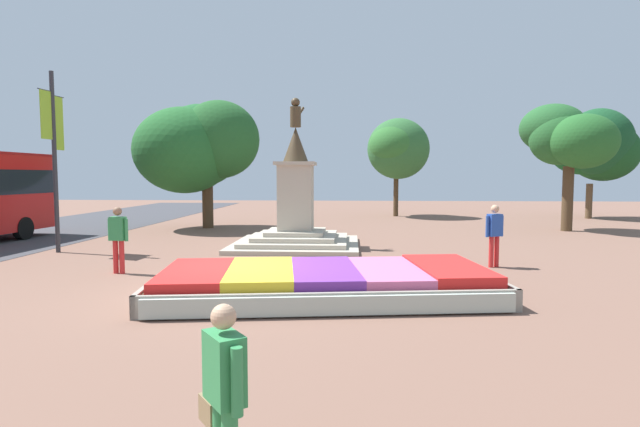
{
  "coord_description": "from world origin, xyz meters",
  "views": [
    {
      "loc": [
        2.64,
        -10.63,
        2.52
      ],
      "look_at": [
        1.75,
        3.81,
        1.42
      ],
      "focal_mm": 28.0,
      "sensor_mm": 36.0,
      "label": 1
    }
  ],
  "objects_px": {
    "flower_planter": "(325,282)",
    "statue_monument": "(296,217)",
    "pedestrian_with_handbag": "(223,390)",
    "banner_pole": "(54,154)",
    "pedestrian_crossing_plaza": "(118,235)",
    "pedestrian_near_planter": "(494,231)"
  },
  "relations": [
    {
      "from": "statue_monument",
      "to": "banner_pole",
      "type": "distance_m",
      "value": 8.19
    },
    {
      "from": "banner_pole",
      "to": "pedestrian_crossing_plaza",
      "type": "xyz_separation_m",
      "value": [
        3.65,
        -3.33,
        -2.24
      ]
    },
    {
      "from": "banner_pole",
      "to": "pedestrian_crossing_plaza",
      "type": "distance_m",
      "value": 5.43
    },
    {
      "from": "banner_pole",
      "to": "pedestrian_crossing_plaza",
      "type": "bearing_deg",
      "value": -42.36
    },
    {
      "from": "pedestrian_near_planter",
      "to": "pedestrian_crossing_plaza",
      "type": "xyz_separation_m",
      "value": [
        -9.92,
        -1.5,
        -0.0
      ]
    },
    {
      "from": "pedestrian_with_handbag",
      "to": "flower_planter",
      "type": "bearing_deg",
      "value": 86.02
    },
    {
      "from": "banner_pole",
      "to": "pedestrian_crossing_plaza",
      "type": "height_order",
      "value": "banner_pole"
    },
    {
      "from": "flower_planter",
      "to": "banner_pole",
      "type": "height_order",
      "value": "banner_pole"
    },
    {
      "from": "pedestrian_near_planter",
      "to": "banner_pole",
      "type": "bearing_deg",
      "value": 172.32
    },
    {
      "from": "flower_planter",
      "to": "statue_monument",
      "type": "bearing_deg",
      "value": 101.06
    },
    {
      "from": "flower_planter",
      "to": "pedestrian_near_planter",
      "type": "bearing_deg",
      "value": 38.61
    },
    {
      "from": "banner_pole",
      "to": "pedestrian_near_planter",
      "type": "relative_size",
      "value": 3.4
    },
    {
      "from": "pedestrian_with_handbag",
      "to": "pedestrian_near_planter",
      "type": "distance_m",
      "value": 11.31
    },
    {
      "from": "flower_planter",
      "to": "banner_pole",
      "type": "relative_size",
      "value": 1.27
    },
    {
      "from": "pedestrian_near_planter",
      "to": "pedestrian_crossing_plaza",
      "type": "bearing_deg",
      "value": -171.39
    },
    {
      "from": "banner_pole",
      "to": "statue_monument",
      "type": "bearing_deg",
      "value": 13.55
    },
    {
      "from": "flower_planter",
      "to": "statue_monument",
      "type": "relative_size",
      "value": 1.42
    },
    {
      "from": "flower_planter",
      "to": "statue_monument",
      "type": "distance_m",
      "value": 7.43
    },
    {
      "from": "pedestrian_near_planter",
      "to": "pedestrian_with_handbag",
      "type": "bearing_deg",
      "value": -115.88
    },
    {
      "from": "flower_planter",
      "to": "pedestrian_with_handbag",
      "type": "bearing_deg",
      "value": -93.98
    },
    {
      "from": "flower_planter",
      "to": "pedestrian_near_planter",
      "type": "relative_size",
      "value": 4.31
    },
    {
      "from": "flower_planter",
      "to": "pedestrian_with_handbag",
      "type": "distance_m",
      "value": 6.64
    }
  ]
}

